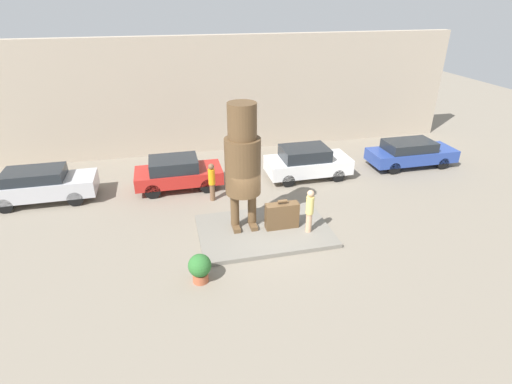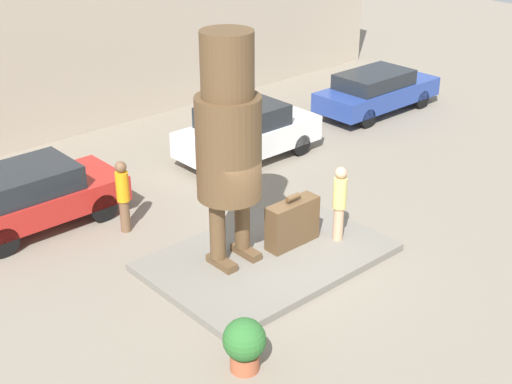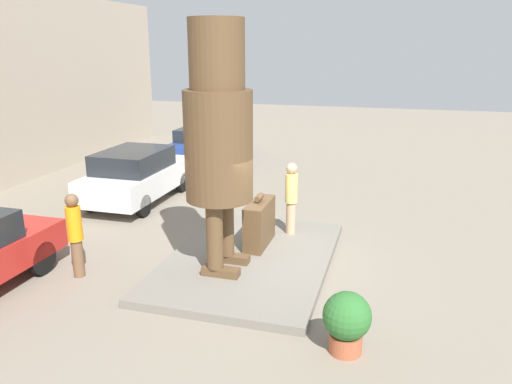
% 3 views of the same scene
% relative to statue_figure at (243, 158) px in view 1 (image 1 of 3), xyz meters
% --- Properties ---
extents(ground_plane, '(60.00, 60.00, 0.00)m').
position_rel_statue_figure_xyz_m(ground_plane, '(0.73, -0.39, -3.04)').
color(ground_plane, gray).
extents(pedestal, '(5.09, 3.42, 0.17)m').
position_rel_statue_figure_xyz_m(pedestal, '(0.73, -0.39, -2.96)').
color(pedestal, slate).
rests_on(pedestal, ground_plane).
extents(building_backdrop, '(28.00, 0.60, 6.45)m').
position_rel_statue_figure_xyz_m(building_backdrop, '(0.73, 9.41, 0.18)').
color(building_backdrop, tan).
rests_on(building_backdrop, ground_plane).
extents(statue_figure, '(1.33, 1.33, 4.92)m').
position_rel_statue_figure_xyz_m(statue_figure, '(0.00, 0.00, 0.00)').
color(statue_figure, brown).
rests_on(statue_figure, pedestal).
extents(giant_suitcase, '(1.30, 0.42, 1.21)m').
position_rel_statue_figure_xyz_m(giant_suitcase, '(1.44, -0.42, -2.35)').
color(giant_suitcase, brown).
rests_on(giant_suitcase, pedestal).
extents(tourist, '(0.30, 0.30, 1.77)m').
position_rel_statue_figure_xyz_m(tourist, '(2.35, -0.95, -1.91)').
color(tourist, tan).
rests_on(tourist, pedestal).
extents(parked_car_silver, '(4.54, 1.71, 1.55)m').
position_rel_statue_figure_xyz_m(parked_car_silver, '(-8.26, 4.44, -2.21)').
color(parked_car_silver, '#B7B7BC').
rests_on(parked_car_silver, ground_plane).
extents(parked_car_red, '(4.05, 1.83, 1.53)m').
position_rel_statue_figure_xyz_m(parked_car_red, '(-2.28, 4.44, -2.22)').
color(parked_car_red, '#B2231E').
rests_on(parked_car_red, ground_plane).
extents(parked_car_white, '(4.17, 1.86, 1.62)m').
position_rel_statue_figure_xyz_m(parked_car_white, '(4.13, 4.20, -2.20)').
color(parked_car_white, silver).
rests_on(parked_car_white, ground_plane).
extents(parked_car_blue, '(4.64, 1.75, 1.43)m').
position_rel_statue_figure_xyz_m(parked_car_blue, '(10.06, 4.33, -2.28)').
color(parked_car_blue, '#284293').
rests_on(parked_car_blue, ground_plane).
extents(planter_pot, '(0.75, 0.75, 1.00)m').
position_rel_statue_figure_xyz_m(planter_pot, '(-2.01, -2.78, -2.49)').
color(planter_pot, '#AD5638').
rests_on(planter_pot, ground_plane).
extents(worker_hivis, '(0.30, 0.30, 1.78)m').
position_rel_statue_figure_xyz_m(worker_hivis, '(-0.85, 2.81, -2.07)').
color(worker_hivis, brown).
rests_on(worker_hivis, ground_plane).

